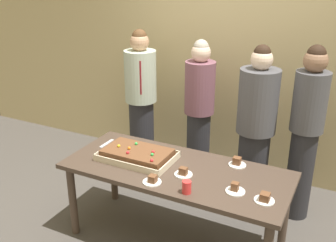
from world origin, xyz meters
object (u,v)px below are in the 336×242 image
at_px(person_far_right_suit, 306,131).
at_px(cake_server_utensil, 107,144).
at_px(party_table, 176,177).
at_px(sheet_cake, 137,155).
at_px(plated_slice_center_front, 265,199).
at_px(drink_cup_nearest, 187,187).
at_px(plated_slice_near_right, 237,163).
at_px(person_serving_front, 255,130).
at_px(plated_slice_far_left, 235,189).
at_px(person_green_shirt_behind, 141,102).
at_px(person_striped_tie_right, 199,113).
at_px(plated_slice_near_left, 152,180).
at_px(plated_slice_far_right, 183,173).

bearing_deg(person_far_right_suit, cake_server_utensil, -11.13).
bearing_deg(party_table, sheet_cake, -179.63).
bearing_deg(plated_slice_center_front, drink_cup_nearest, -164.81).
relative_size(cake_server_utensil, person_far_right_suit, 0.12).
distance_m(plated_slice_near_right, person_serving_front, 0.53).
distance_m(party_table, plated_slice_far_left, 0.58).
bearing_deg(plated_slice_near_right, person_far_right_suit, 54.12).
relative_size(cake_server_utensil, person_serving_front, 0.12).
bearing_deg(sheet_cake, person_serving_front, 44.08).
height_order(sheet_cake, plated_slice_far_left, sheet_cake).
bearing_deg(person_green_shirt_behind, sheet_cake, 0.00).
height_order(sheet_cake, person_green_shirt_behind, person_green_shirt_behind).
xyz_separation_m(plated_slice_near_right, person_striped_tie_right, (-0.67, 0.74, 0.10)).
relative_size(sheet_cake, plated_slice_near_right, 4.35).
xyz_separation_m(party_table, plated_slice_near_left, (-0.06, -0.30, 0.11)).
xyz_separation_m(plated_slice_far_right, person_serving_front, (0.35, 0.89, 0.11)).
relative_size(plated_slice_near_left, plated_slice_far_right, 1.00).
xyz_separation_m(plated_slice_near_right, plated_slice_center_front, (0.35, -0.44, -0.00)).
bearing_deg(sheet_cake, party_table, 0.37).
relative_size(plated_slice_near_right, plated_slice_center_front, 1.00).
height_order(sheet_cake, plated_slice_near_right, sheet_cake).
distance_m(plated_slice_far_right, drink_cup_nearest, 0.27).
bearing_deg(sheet_cake, plated_slice_far_right, -9.09).
xyz_separation_m(plated_slice_near_left, drink_cup_nearest, (0.30, -0.01, 0.03)).
height_order(plated_slice_near_left, plated_slice_far_left, plated_slice_far_left).
bearing_deg(person_striped_tie_right, person_far_right_suit, 92.59).
bearing_deg(party_table, drink_cup_nearest, -52.47).
relative_size(plated_slice_near_right, person_serving_front, 0.09).
bearing_deg(plated_slice_near_right, drink_cup_nearest, -109.02).
height_order(plated_slice_near_right, cake_server_utensil, plated_slice_near_right).
bearing_deg(party_table, cake_server_utensil, 170.41).
xyz_separation_m(plated_slice_near_right, person_serving_front, (0.01, 0.52, 0.11)).
relative_size(plated_slice_near_left, drink_cup_nearest, 1.50).
distance_m(plated_slice_near_left, person_far_right_suit, 1.55).
xyz_separation_m(person_green_shirt_behind, person_far_right_suit, (1.83, -0.10, 0.02)).
distance_m(sheet_cake, plated_slice_center_front, 1.18).
height_order(plated_slice_near_left, person_far_right_suit, person_far_right_suit).
relative_size(sheet_cake, plated_slice_far_left, 4.35).
xyz_separation_m(cake_server_utensil, person_far_right_suit, (1.70, 0.77, 0.16)).
distance_m(plated_slice_far_left, plated_slice_far_right, 0.46).
bearing_deg(person_far_right_suit, person_serving_front, -22.34).
height_order(person_striped_tie_right, person_far_right_suit, person_far_right_suit).
height_order(plated_slice_far_left, plated_slice_far_right, plated_slice_far_left).
distance_m(party_table, sheet_cake, 0.40).
bearing_deg(plated_slice_center_front, plated_slice_near_right, 127.96).
bearing_deg(cake_server_utensil, sheet_cake, -18.01).
bearing_deg(cake_server_utensil, plated_slice_near_left, -30.34).
bearing_deg(plated_slice_near_right, party_table, -147.39).
xyz_separation_m(party_table, plated_slice_far_left, (0.56, -0.13, 0.11)).
distance_m(drink_cup_nearest, person_green_shirt_behind, 1.77).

